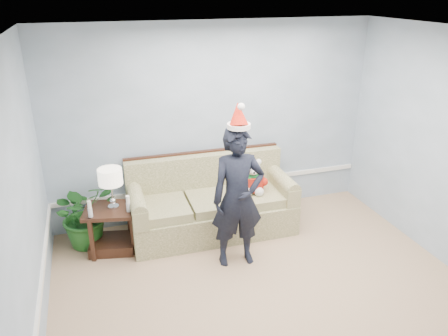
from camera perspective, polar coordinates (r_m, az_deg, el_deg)
The scene contains 10 objects.
room_shell at distance 3.80m, azimuth 9.48°, elevation -4.74°, with size 4.54×5.04×2.74m.
wainscot_trim at distance 4.94m, azimuth -10.10°, elevation -9.89°, with size 4.49×4.99×0.06m.
sofa at distance 5.90m, azimuth -1.75°, elevation -4.83°, with size 2.16×0.95×1.01m.
side_table at distance 5.69m, azimuth -14.44°, elevation -8.27°, with size 0.69×0.61×0.58m.
table_lamp at distance 5.36m, azimuth -14.62°, elevation -1.32°, with size 0.29×0.29×0.51m.
candle_pair at distance 5.34m, azimuth -14.75°, elevation -4.93°, with size 0.49×0.05×0.21m.
houseplant at distance 5.79m, azimuth -17.69°, elevation -5.64°, with size 0.79×0.68×0.88m, color #1F5D20.
man at distance 5.00m, azimuth 1.81°, elevation -3.94°, with size 0.61×0.40×1.69m, color black.
santa_hat at distance 4.66m, azimuth 1.90°, elevation 6.77°, with size 0.29×0.31×0.30m.
teddy_bear at distance 5.80m, azimuth 3.84°, elevation -1.61°, with size 0.36×0.37×0.48m.
Camera 1 is at (-1.60, -2.98, 3.09)m, focal length 35.00 mm.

